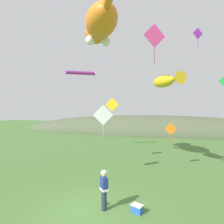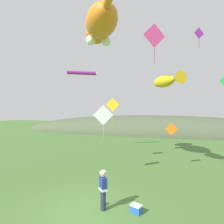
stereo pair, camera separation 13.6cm
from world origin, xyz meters
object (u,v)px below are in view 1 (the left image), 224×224
at_px(kite_diamond_gold, 112,105).
at_px(kite_diamond_orange, 171,129).
at_px(picnic_cooler, 137,209).
at_px(kite_spool, 104,202).
at_px(kite_giant_cat, 100,25).
at_px(kite_fish_windsock, 166,81).
at_px(kite_diamond_pink, 154,36).
at_px(festival_attendant, 104,189).
at_px(kite_diamond_white, 103,115).
at_px(kite_diamond_violet, 198,34).
at_px(kite_tube_streamer, 81,73).

relative_size(kite_diamond_gold, kite_diamond_orange, 1.10).
relative_size(picnic_cooler, kite_diamond_orange, 0.31).
height_order(kite_spool, kite_giant_cat, kite_giant_cat).
bearing_deg(picnic_cooler, kite_fish_windsock, 78.81).
bearing_deg(kite_spool, kite_diamond_pink, 47.52).
distance_m(festival_attendant, kite_diamond_orange, 8.16).
height_order(kite_giant_cat, kite_diamond_pink, kite_giant_cat).
distance_m(picnic_cooler, kite_diamond_pink, 8.76).
xyz_separation_m(kite_diamond_gold, kite_diamond_white, (0.36, -3.37, -0.77)).
bearing_deg(kite_giant_cat, picnic_cooler, -55.41).
height_order(kite_giant_cat, kite_diamond_violet, kite_diamond_violet).
relative_size(kite_spool, kite_diamond_orange, 0.14).
distance_m(festival_attendant, kite_diamond_pink, 8.31).
relative_size(kite_giant_cat, kite_diamond_pink, 3.20).
xyz_separation_m(kite_diamond_gold, kite_diamond_orange, (4.69, -0.14, -1.89)).
height_order(picnic_cooler, kite_diamond_gold, kite_diamond_gold).
height_order(kite_fish_windsock, kite_diamond_gold, kite_fish_windsock).
relative_size(kite_tube_streamer, kite_diamond_pink, 1.25).
distance_m(kite_diamond_orange, kite_diamond_pink, 7.25).
bearing_deg(kite_giant_cat, kite_diamond_white, -62.07).
xyz_separation_m(kite_fish_windsock, kite_tube_streamer, (-8.52, 4.70, 1.78)).
xyz_separation_m(kite_giant_cat, kite_diamond_orange, (5.03, 1.91, -7.70)).
distance_m(kite_fish_windsock, kite_diamond_white, 4.91).
xyz_separation_m(kite_giant_cat, kite_diamond_violet, (7.46, 6.57, 0.95)).
bearing_deg(kite_fish_windsock, kite_diamond_pink, -100.95).
xyz_separation_m(kite_spool, kite_diamond_gold, (-1.68, 7.07, 4.76)).
xyz_separation_m(kite_giant_cat, kite_tube_streamer, (-3.81, 4.94, -2.45)).
distance_m(kite_diamond_gold, kite_diamond_pink, 7.09).
height_order(kite_spool, kite_fish_windsock, kite_fish_windsock).
xyz_separation_m(kite_spool, kite_fish_windsock, (2.70, 5.26, 6.34)).
xyz_separation_m(picnic_cooler, kite_diamond_pink, (0.52, 2.57, 8.36)).
xyz_separation_m(festival_attendant, kite_tube_streamer, (-5.97, 10.39, 7.30)).
height_order(kite_diamond_gold, kite_diamond_white, kite_diamond_gold).
bearing_deg(kite_diamond_white, picnic_cooler, -53.40).
height_order(festival_attendant, kite_diamond_white, kite_diamond_white).
distance_m(picnic_cooler, kite_diamond_white, 6.29).
xyz_separation_m(kite_giant_cat, kite_diamond_pink, (4.15, -2.69, -2.17)).
bearing_deg(kite_fish_windsock, kite_tube_streamer, 151.15).
bearing_deg(picnic_cooler, kite_giant_cat, 124.59).
distance_m(festival_attendant, kite_tube_streamer, 14.03).
bearing_deg(picnic_cooler, kite_diamond_orange, 78.92).
distance_m(kite_giant_cat, kite_diamond_gold, 6.17).
bearing_deg(kite_diamond_orange, picnic_cooler, -101.08).
xyz_separation_m(kite_spool, kite_giant_cat, (-2.01, 5.02, 10.58)).
relative_size(kite_spool, kite_giant_cat, 0.04).
distance_m(picnic_cooler, kite_fish_windsock, 8.42).
relative_size(kite_diamond_violet, kite_diamond_orange, 1.09).
relative_size(kite_spool, kite_diamond_pink, 0.11).
distance_m(kite_tube_streamer, kite_diamond_pink, 11.02).
xyz_separation_m(kite_diamond_violet, kite_diamond_gold, (-7.12, -4.52, -6.77)).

